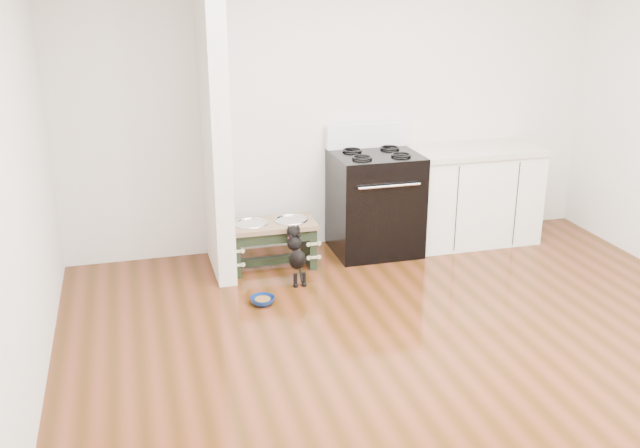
{
  "coord_description": "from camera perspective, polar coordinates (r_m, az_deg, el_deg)",
  "views": [
    {
      "loc": [
        -1.87,
        -3.67,
        2.43
      ],
      "look_at": [
        -0.4,
        1.69,
        0.48
      ],
      "focal_mm": 40.0,
      "sensor_mm": 36.0,
      "label": 1
    }
  ],
  "objects": [
    {
      "name": "floor_bowl",
      "position": [
        5.59,
        -4.61,
        -6.13
      ],
      "size": [
        0.25,
        0.25,
        0.06
      ],
      "rotation": [
        0.0,
        0.0,
        -0.42
      ],
      "color": "navy",
      "rests_on": "ground"
    },
    {
      "name": "ground",
      "position": [
        4.78,
        10.23,
        -11.52
      ],
      "size": [
        5.0,
        5.0,
        0.0
      ],
      "primitive_type": "plane",
      "color": "#40230B",
      "rests_on": "ground"
    },
    {
      "name": "partition_wall",
      "position": [
        5.91,
        -8.46,
        8.63
      ],
      "size": [
        0.15,
        0.8,
        2.7
      ],
      "primitive_type": "cube",
      "color": "silver",
      "rests_on": "ground"
    },
    {
      "name": "room_shell",
      "position": [
        4.19,
        11.54,
        7.87
      ],
      "size": [
        5.0,
        5.0,
        5.0
      ],
      "color": "silver",
      "rests_on": "ground"
    },
    {
      "name": "dog_feeder",
      "position": [
        6.17,
        -3.9,
        -0.92
      ],
      "size": [
        0.76,
        0.4,
        0.43
      ],
      "color": "black",
      "rests_on": "ground"
    },
    {
      "name": "oven_range",
      "position": [
        6.5,
        4.41,
        1.83
      ],
      "size": [
        0.76,
        0.69,
        1.14
      ],
      "color": "black",
      "rests_on": "ground"
    },
    {
      "name": "cabinet_run",
      "position": [
        6.9,
        12.04,
        2.29
      ],
      "size": [
        1.24,
        0.64,
        0.91
      ],
      "color": "white",
      "rests_on": "ground"
    },
    {
      "name": "puppy",
      "position": [
        5.9,
        -1.92,
        -2.32
      ],
      "size": [
        0.13,
        0.39,
        0.46
      ],
      "color": "black",
      "rests_on": "ground"
    }
  ]
}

